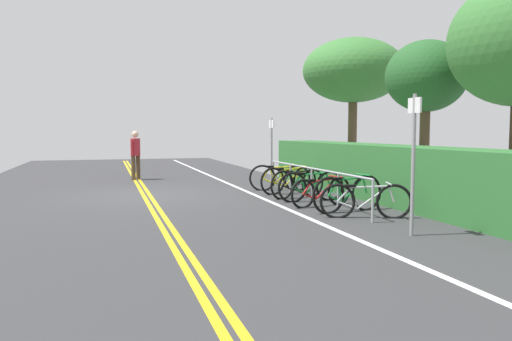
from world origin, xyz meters
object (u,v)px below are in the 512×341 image
bike_rack (312,176)px  sign_post_near (272,145)px  bicycle_2 (298,183)px  tree_near_left (353,71)px  bicycle_4 (321,192)px  bicycle_3 (311,186)px  bicycle_0 (280,178)px  bicycle_5 (348,194)px  bicycle_6 (365,201)px  tree_mid (426,78)px  sign_post_far (414,151)px  pedestrian (135,152)px  bicycle_1 (289,180)px

bike_rack → sign_post_near: sign_post_near is taller
bicycle_2 → tree_near_left: 5.81m
bicycle_4 → bicycle_3: bearing=173.9°
bicycle_0 → bicycle_5: bearing=2.0°
bicycle_6 → sign_post_near: bearing=179.0°
tree_near_left → tree_mid: (3.78, 0.10, -0.59)m
tree_mid → bicycle_0: bearing=-118.5°
bicycle_3 → sign_post_near: (-3.52, 0.19, 0.90)m
tree_near_left → bicycle_4: bearing=-34.3°
bicycle_2 → tree_mid: size_ratio=0.41×
sign_post_far → pedestrian: bearing=-160.7°
bicycle_6 → sign_post_far: sign_post_far is taller
bicycle_2 → tree_near_left: (-3.44, 3.32, 3.29)m
bicycle_6 → tree_mid: size_ratio=0.42×
bicycle_0 → pedestrian: 5.69m
bicycle_3 → sign_post_near: 3.64m
bicycle_3 → bicycle_0: bearing=-179.6°
bike_rack → bicycle_3: bearing=163.3°
bicycle_4 → sign_post_far: (3.28, 0.08, 1.04)m
bike_rack → bicycle_1: bearing=178.9°
bicycle_5 → tree_mid: (-1.98, 3.24, 2.68)m
bicycle_1 → sign_post_far: size_ratio=0.77×
bicycle_3 → bicycle_6: bicycle_3 is taller
bike_rack → bicycle_6: bearing=2.6°
bicycle_1 → pedestrian: 6.22m
bike_rack → sign_post_far: bearing=0.3°
bicycle_0 → sign_post_near: size_ratio=0.81×
bicycle_3 → pedestrian: bearing=-150.3°
bicycle_1 → bicycle_5: bearing=2.1°
bicycle_1 → sign_post_near: 2.20m
bike_rack → bicycle_4: bike_rack is taller
sign_post_near → tree_mid: bearing=45.0°
sign_post_near → bicycle_5: bearing=-0.8°
bicycle_3 → tree_mid: size_ratio=0.43×
tree_near_left → tree_mid: 3.83m
bicycle_1 → sign_post_far: sign_post_far is taller
bicycle_3 → sign_post_far: (4.04, -0.00, 1.00)m
bike_rack → bicycle_2: bearing=-176.9°
bicycle_0 → bicycle_4: bearing=-1.3°
bicycle_5 → pedestrian: pedestrian is taller
bicycle_6 → tree_mid: 5.08m
bicycle_2 → sign_post_far: (4.73, 0.06, 1.00)m
bicycle_0 → tree_mid: bearing=61.5°
sign_post_near → sign_post_far: sign_post_far is taller
bicycle_5 → tree_mid: bearing=121.4°
pedestrian → tree_near_left: size_ratio=0.35×
bicycle_2 → bicycle_5: 2.32m
pedestrian → sign_post_far: size_ratio=0.74×
bicycle_0 → bicycle_6: bearing=1.3°
bicycle_2 → bicycle_4: bearing=-0.7°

